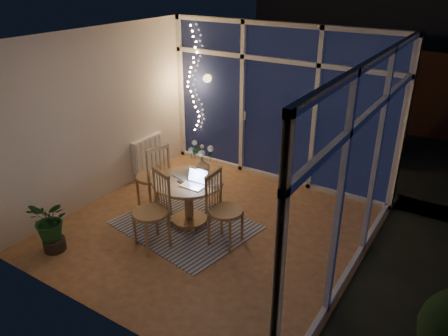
{
  "coord_description": "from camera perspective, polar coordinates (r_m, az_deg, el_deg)",
  "views": [
    {
      "loc": [
        2.95,
        -4.28,
        3.37
      ],
      "look_at": [
        0.05,
        0.25,
        0.86
      ],
      "focal_mm": 35.0,
      "sensor_mm": 36.0,
      "label": 1
    }
  ],
  "objects": [
    {
      "name": "bowl",
      "position": [
        5.87,
        -1.33,
        -2.15
      ],
      "size": [
        0.17,
        0.17,
        0.04
      ],
      "primitive_type": "imported",
      "rotation": [
        0.0,
        0.0,
        -0.16
      ],
      "color": "silver",
      "rests_on": "dining_table"
    },
    {
      "name": "flower_vase",
      "position": [
        6.21,
        -2.82,
        0.29
      ],
      "size": [
        0.23,
        0.23,
        0.21
      ],
      "primitive_type": "imported",
      "rotation": [
        0.0,
        0.0,
        -0.16
      ],
      "color": "white",
      "rests_on": "dining_table"
    },
    {
      "name": "chair_left",
      "position": [
        6.57,
        -9.37,
        -0.96
      ],
      "size": [
        0.6,
        0.6,
        1.06
      ],
      "primitive_type": "cube",
      "rotation": [
        0.0,
        0.0,
        -1.83
      ],
      "color": "#946542",
      "rests_on": "floor"
    },
    {
      "name": "wall_back",
      "position": [
        7.24,
        7.19,
        8.17
      ],
      "size": [
        4.0,
        0.04,
        2.6
      ],
      "primitive_type": "cube",
      "color": "silver",
      "rests_on": "floor"
    },
    {
      "name": "wall_left",
      "position": [
        6.86,
        -15.87,
        6.46
      ],
      "size": [
        0.04,
        4.0,
        2.6
      ],
      "primitive_type": "cube",
      "color": "silver",
      "rests_on": "floor"
    },
    {
      "name": "potted_plant",
      "position": [
        6.0,
        -21.69,
        -6.9
      ],
      "size": [
        0.61,
        0.56,
        0.76
      ],
      "primitive_type": "imported",
      "rotation": [
        0.0,
        0.0,
        -0.18
      ],
      "color": "#18431D",
      "rests_on": "floor"
    },
    {
      "name": "laptop",
      "position": [
        5.82,
        -4.09,
        -1.38
      ],
      "size": [
        0.32,
        0.27,
        0.23
      ],
      "primitive_type": null,
      "rotation": [
        0.0,
        0.0,
        0.01
      ],
      "color": "silver",
      "rests_on": "dining_table"
    },
    {
      "name": "radiator",
      "position": [
        7.72,
        -9.93,
        1.95
      ],
      "size": [
        0.1,
        0.7,
        0.58
      ],
      "primitive_type": "cube",
      "color": "white",
      "rests_on": "wall_left"
    },
    {
      "name": "chair_right",
      "position": [
        5.65,
        0.21,
        -5.44
      ],
      "size": [
        0.48,
        0.48,
        1.02
      ],
      "primitive_type": "cube",
      "rotation": [
        0.0,
        0.0,
        1.59
      ],
      "color": "#946542",
      "rests_on": "floor"
    },
    {
      "name": "floor",
      "position": [
        6.19,
        -1.68,
        -7.99
      ],
      "size": [
        4.0,
        4.0,
        0.0
      ],
      "primitive_type": "plane",
      "color": "brown",
      "rests_on": "ground"
    },
    {
      "name": "newspapers",
      "position": [
        6.13,
        -5.19,
        -1.12
      ],
      "size": [
        0.42,
        0.38,
        0.01
      ],
      "primitive_type": "cube",
      "rotation": [
        0.0,
        0.0,
        -0.43
      ],
      "color": "beige",
      "rests_on": "dining_table"
    },
    {
      "name": "ceiling",
      "position": [
        5.26,
        -2.04,
        16.55
      ],
      "size": [
        4.0,
        4.0,
        0.0
      ],
      "primitive_type": "plane",
      "color": "white",
      "rests_on": "wall_back"
    },
    {
      "name": "phone",
      "position": [
        5.99,
        -5.61,
        -1.83
      ],
      "size": [
        0.13,
        0.09,
        0.01
      ],
      "primitive_type": "cube",
      "rotation": [
        0.0,
        0.0,
        -0.32
      ],
      "color": "black",
      "rests_on": "dining_table"
    },
    {
      "name": "wall_front",
      "position": [
        4.26,
        -17.21,
        -5.29
      ],
      "size": [
        4.0,
        0.04,
        2.6
      ],
      "primitive_type": "cube",
      "color": "silver",
      "rests_on": "floor"
    },
    {
      "name": "dining_table",
      "position": [
        6.2,
        -4.61,
        -4.4
      ],
      "size": [
        1.14,
        1.14,
        0.68
      ],
      "primitive_type": "cylinder",
      "rotation": [
        0.0,
        0.0,
        -0.16
      ],
      "color": "#946542",
      "rests_on": "floor"
    },
    {
      "name": "window_wall_right",
      "position": [
        4.86,
        17.65,
        -1.5
      ],
      "size": [
        0.1,
        4.0,
        2.6
      ],
      "primitive_type": "cube",
      "color": "silver",
      "rests_on": "floor"
    },
    {
      "name": "garden_fence",
      "position": [
        10.51,
        15.61,
        10.47
      ],
      "size": [
        11.0,
        0.08,
        1.8
      ],
      "primitive_type": "cube",
      "color": "#352013",
      "rests_on": "ground"
    },
    {
      "name": "fairy_lights",
      "position": [
        7.91,
        -4.13,
        11.42
      ],
      "size": [
        0.24,
        0.1,
        1.85
      ],
      "primitive_type": null,
      "color": "#EEA95F",
      "rests_on": "window_wall_back"
    },
    {
      "name": "garden_shrubs",
      "position": [
        9.03,
        6.24,
        5.96
      ],
      "size": [
        0.9,
        0.9,
        0.9
      ],
      "primitive_type": "sphere",
      "color": "black",
      "rests_on": "ground"
    },
    {
      "name": "rug",
      "position": [
        6.3,
        -5.06,
        -7.41
      ],
      "size": [
        2.01,
        1.71,
        0.01
      ],
      "primitive_type": "cube",
      "rotation": [
        0.0,
        0.0,
        -0.16
      ],
      "color": "beige",
      "rests_on": "floor"
    },
    {
      "name": "window_wall_back",
      "position": [
        7.21,
        7.05,
        8.09
      ],
      "size": [
        4.0,
        0.1,
        2.6
      ],
      "primitive_type": "cube",
      "color": "silver",
      "rests_on": "floor"
    },
    {
      "name": "neighbour_roof",
      "position": [
        13.11,
        21.92,
        18.17
      ],
      "size": [
        7.0,
        3.0,
        2.2
      ],
      "primitive_type": "cube",
      "color": "#2E3138",
      "rests_on": "ground"
    },
    {
      "name": "garden_patio",
      "position": [
        10.19,
        16.77,
        4.21
      ],
      "size": [
        12.0,
        6.0,
        0.1
      ],
      "primitive_type": "cube",
      "color": "black",
      "rests_on": "ground"
    },
    {
      "name": "chair_front",
      "position": [
        5.66,
        -9.6,
        -5.57
      ],
      "size": [
        0.62,
        0.62,
        1.05
      ],
      "primitive_type": "cube",
      "rotation": [
        0.0,
        0.0,
        -0.34
      ],
      "color": "#946542",
      "rests_on": "floor"
    },
    {
      "name": "wall_right",
      "position": [
        4.85,
        18.1,
        -1.61
      ],
      "size": [
        0.04,
        4.0,
        2.6
      ],
      "primitive_type": "cube",
      "color": "silver",
      "rests_on": "floor"
    }
  ]
}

